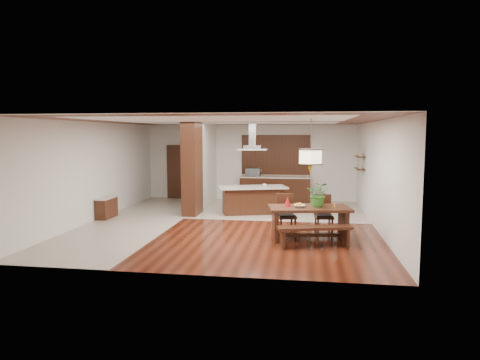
% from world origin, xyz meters
% --- Properties ---
extents(room_shell, '(9.00, 9.04, 2.92)m').
position_xyz_m(room_shell, '(0.00, 0.00, 2.06)').
color(room_shell, '#351209').
rests_on(room_shell, ground).
extents(tile_hallway, '(2.50, 9.00, 0.01)m').
position_xyz_m(tile_hallway, '(-2.75, 0.00, 0.01)').
color(tile_hallway, '#B4A596').
rests_on(tile_hallway, ground).
extents(tile_kitchen, '(5.50, 4.00, 0.01)m').
position_xyz_m(tile_kitchen, '(1.25, 2.50, 0.01)').
color(tile_kitchen, '#B4A596').
rests_on(tile_kitchen, ground).
extents(soffit_band, '(8.00, 9.00, 0.02)m').
position_xyz_m(soffit_band, '(0.00, 0.00, 2.88)').
color(soffit_band, '#3C1A0F').
rests_on(soffit_band, room_shell).
extents(partition_pier, '(0.45, 1.00, 2.90)m').
position_xyz_m(partition_pier, '(-1.40, 1.20, 1.45)').
color(partition_pier, black).
rests_on(partition_pier, ground).
extents(partition_stub, '(0.18, 2.40, 2.90)m').
position_xyz_m(partition_stub, '(-1.40, 3.30, 1.45)').
color(partition_stub, silver).
rests_on(partition_stub, ground).
extents(hallway_console, '(0.37, 0.88, 0.63)m').
position_xyz_m(hallway_console, '(-3.81, 0.20, 0.32)').
color(hallway_console, black).
rests_on(hallway_console, ground).
extents(hallway_doorway, '(1.10, 0.20, 2.10)m').
position_xyz_m(hallway_doorway, '(-2.70, 4.40, 1.05)').
color(hallway_doorway, black).
rests_on(hallway_doorway, ground).
extents(rear_counter, '(2.60, 0.62, 0.95)m').
position_xyz_m(rear_counter, '(1.00, 4.20, 0.48)').
color(rear_counter, black).
rests_on(rear_counter, ground).
extents(kitchen_window, '(2.60, 0.08, 1.50)m').
position_xyz_m(kitchen_window, '(1.00, 4.46, 1.75)').
color(kitchen_window, '#9D652F').
rests_on(kitchen_window, room_shell).
extents(shelf_lower, '(0.26, 0.90, 0.04)m').
position_xyz_m(shelf_lower, '(3.87, 2.60, 1.40)').
color(shelf_lower, black).
rests_on(shelf_lower, room_shell).
extents(shelf_upper, '(0.26, 0.90, 0.04)m').
position_xyz_m(shelf_upper, '(3.87, 2.60, 1.80)').
color(shelf_upper, black).
rests_on(shelf_upper, room_shell).
extents(dining_table, '(2.04, 1.26, 0.80)m').
position_xyz_m(dining_table, '(2.22, -1.53, 0.58)').
color(dining_table, black).
rests_on(dining_table, ground).
extents(dining_bench, '(1.72, 0.78, 0.47)m').
position_xyz_m(dining_bench, '(2.33, -2.20, 0.24)').
color(dining_bench, black).
rests_on(dining_bench, ground).
extents(dining_chair_left, '(0.55, 0.55, 1.01)m').
position_xyz_m(dining_chair_left, '(1.65, -1.03, 0.51)').
color(dining_chair_left, black).
rests_on(dining_chair_left, ground).
extents(dining_chair_right, '(0.50, 0.50, 0.99)m').
position_xyz_m(dining_chair_right, '(2.59, -0.87, 0.50)').
color(dining_chair_right, black).
rests_on(dining_chair_right, ground).
extents(pendant_lantern, '(0.64, 0.64, 1.31)m').
position_xyz_m(pendant_lantern, '(2.22, -1.53, 2.25)').
color(pendant_lantern, beige).
rests_on(pendant_lantern, room_shell).
extents(foliage_plant, '(0.62, 0.57, 0.59)m').
position_xyz_m(foliage_plant, '(2.43, -1.43, 1.09)').
color(foliage_plant, '#306D24').
rests_on(foliage_plant, dining_table).
extents(fruit_bowl, '(0.32, 0.32, 0.06)m').
position_xyz_m(fruit_bowl, '(1.98, -1.63, 0.83)').
color(fruit_bowl, '#BAB5A3').
rests_on(fruit_bowl, dining_table).
extents(napkin_cone, '(0.15, 0.15, 0.24)m').
position_xyz_m(napkin_cone, '(1.69, -1.54, 0.91)').
color(napkin_cone, '#A30B13').
rests_on(napkin_cone, dining_table).
extents(gold_ornament, '(0.08, 0.08, 0.10)m').
position_xyz_m(gold_ornament, '(2.79, -1.52, 0.85)').
color(gold_ornament, gold).
rests_on(gold_ornament, dining_table).
extents(kitchen_island, '(2.31, 1.52, 0.88)m').
position_xyz_m(kitchen_island, '(0.46, 1.59, 0.45)').
color(kitchen_island, black).
rests_on(kitchen_island, ground).
extents(range_hood, '(0.90, 0.55, 0.87)m').
position_xyz_m(range_hood, '(0.46, 1.59, 2.46)').
color(range_hood, silver).
rests_on(range_hood, room_shell).
extents(island_cup, '(0.16, 0.16, 0.10)m').
position_xyz_m(island_cup, '(0.85, 1.49, 0.93)').
color(island_cup, silver).
rests_on(island_cup, kitchen_island).
extents(microwave, '(0.55, 0.38, 0.30)m').
position_xyz_m(microwave, '(0.16, 4.21, 1.10)').
color(microwave, '#B9BBC0').
rests_on(microwave, rear_counter).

